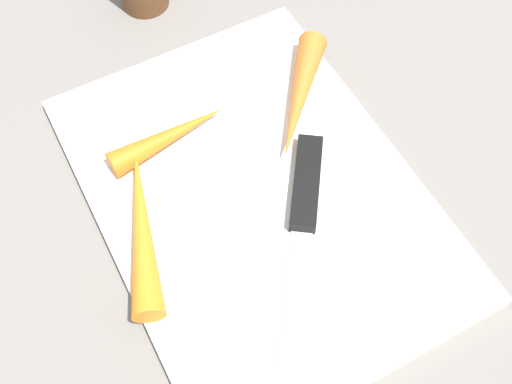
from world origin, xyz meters
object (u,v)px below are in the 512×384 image
at_px(carrot_shortest, 170,136).
at_px(carrot_medium, 299,97).
at_px(knife, 305,197).
at_px(carrot_longest, 142,226).
at_px(cutting_board, 256,195).

relative_size(carrot_shortest, carrot_medium, 0.83).
bearing_deg(knife, carrot_longest, -70.07).
distance_m(carrot_shortest, carrot_medium, 0.12).
distance_m(carrot_shortest, carrot_longest, 0.09).
bearing_deg(carrot_shortest, carrot_longest, -133.73).
xyz_separation_m(cutting_board, carrot_medium, (-0.06, 0.08, 0.02)).
relative_size(carrot_shortest, carrot_longest, 0.74).
distance_m(cutting_board, carrot_longest, 0.10).
xyz_separation_m(carrot_longest, carrot_medium, (-0.05, 0.18, 0.00)).
bearing_deg(knife, cutting_board, -93.91).
distance_m(cutting_board, knife, 0.04).
height_order(cutting_board, carrot_shortest, carrot_shortest).
xyz_separation_m(cutting_board, knife, (0.03, 0.03, 0.01)).
relative_size(carrot_longest, carrot_medium, 1.12).
distance_m(cutting_board, carrot_shortest, 0.09).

